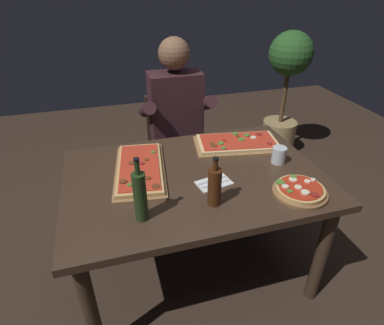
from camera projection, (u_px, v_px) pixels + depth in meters
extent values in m
plane|color=#38281E|center=(194.00, 267.00, 2.12)|extent=(6.40, 6.40, 0.00)
cube|color=#3D2B1E|center=(195.00, 178.00, 1.75)|extent=(1.40, 0.96, 0.04)
cylinder|color=#3D2B1E|center=(91.00, 311.00, 1.47)|extent=(0.07, 0.07, 0.70)
cylinder|color=#3D2B1E|center=(321.00, 254.00, 1.76)|extent=(0.07, 0.07, 0.70)
cylinder|color=#3D2B1E|center=(89.00, 206.00, 2.12)|extent=(0.07, 0.07, 0.70)
cylinder|color=#3D2B1E|center=(257.00, 177.00, 2.42)|extent=(0.07, 0.07, 0.70)
cube|color=olive|center=(237.00, 145.00, 2.02)|extent=(0.58, 0.37, 0.02)
cube|color=#E5C184|center=(237.00, 143.00, 2.01)|extent=(0.53, 0.33, 0.02)
cube|color=red|center=(238.00, 141.00, 2.01)|extent=(0.49, 0.29, 0.01)
cylinder|color=maroon|center=(224.00, 141.00, 2.00)|extent=(0.03, 0.03, 0.00)
cylinder|color=maroon|center=(259.00, 134.00, 2.07)|extent=(0.04, 0.04, 0.01)
cylinder|color=brown|center=(214.00, 146.00, 1.94)|extent=(0.04, 0.04, 0.00)
cylinder|color=beige|center=(253.00, 137.00, 2.03)|extent=(0.04, 0.04, 0.01)
cylinder|color=#4C7F2D|center=(223.00, 148.00, 1.91)|extent=(0.03, 0.03, 0.00)
cylinder|color=brown|center=(238.00, 137.00, 2.04)|extent=(0.03, 0.03, 0.01)
cylinder|color=#4C7F2D|center=(247.00, 135.00, 2.06)|extent=(0.04, 0.04, 0.01)
cylinder|color=#4C7F2D|center=(221.00, 143.00, 1.97)|extent=(0.04, 0.04, 0.01)
cylinder|color=#4C7F2D|center=(241.00, 139.00, 2.01)|extent=(0.04, 0.04, 0.01)
cylinder|color=maroon|center=(269.00, 143.00, 1.96)|extent=(0.03, 0.03, 0.01)
cylinder|color=brown|center=(212.00, 144.00, 1.96)|extent=(0.03, 0.03, 0.01)
cylinder|color=#4C7F2D|center=(235.00, 134.00, 2.08)|extent=(0.04, 0.04, 0.01)
cube|color=olive|center=(140.00, 171.00, 1.76)|extent=(0.35, 0.59, 0.02)
cube|color=tan|center=(140.00, 168.00, 1.75)|extent=(0.31, 0.55, 0.02)
cube|color=red|center=(140.00, 166.00, 1.75)|extent=(0.28, 0.50, 0.01)
cylinder|color=brown|center=(132.00, 163.00, 1.76)|extent=(0.04, 0.04, 0.01)
cylinder|color=brown|center=(123.00, 182.00, 1.61)|extent=(0.04, 0.04, 0.01)
cylinder|color=brown|center=(147.00, 160.00, 1.80)|extent=(0.03, 0.03, 0.00)
cylinder|color=maroon|center=(142.00, 163.00, 1.76)|extent=(0.03, 0.03, 0.01)
cylinder|color=#4C7F2D|center=(129.00, 185.00, 1.58)|extent=(0.03, 0.03, 0.01)
cylinder|color=brown|center=(156.00, 186.00, 1.57)|extent=(0.04, 0.04, 0.00)
cylinder|color=#4C7F2D|center=(153.00, 152.00, 1.87)|extent=(0.03, 0.03, 0.01)
cylinder|color=brown|center=(148.00, 178.00, 1.63)|extent=(0.03, 0.03, 0.01)
cylinder|color=brown|center=(300.00, 192.00, 1.59)|extent=(0.27, 0.27, 0.02)
cylinder|color=tan|center=(300.00, 189.00, 1.58)|extent=(0.24, 0.24, 0.02)
cylinder|color=#B72D19|center=(301.00, 187.00, 1.57)|extent=(0.21, 0.21, 0.01)
cylinder|color=#4C7F2D|center=(293.00, 177.00, 1.64)|extent=(0.03, 0.03, 0.01)
cylinder|color=beige|center=(313.00, 180.00, 1.62)|extent=(0.02, 0.02, 0.01)
cylinder|color=beige|center=(305.00, 192.00, 1.53)|extent=(0.04, 0.04, 0.01)
cylinder|color=maroon|center=(314.00, 194.00, 1.51)|extent=(0.04, 0.04, 0.01)
cylinder|color=beige|center=(307.00, 181.00, 1.61)|extent=(0.03, 0.03, 0.01)
cylinder|color=beige|center=(293.00, 179.00, 1.62)|extent=(0.04, 0.04, 0.00)
cylinder|color=#4C7F2D|center=(290.00, 191.00, 1.54)|extent=(0.03, 0.03, 0.00)
cylinder|color=#4C7F2D|center=(280.00, 182.00, 1.60)|extent=(0.04, 0.04, 0.00)
cylinder|color=beige|center=(298.00, 187.00, 1.57)|extent=(0.04, 0.04, 0.01)
cylinder|color=beige|center=(285.00, 186.00, 1.57)|extent=(0.03, 0.03, 0.00)
cylinder|color=#47230F|center=(215.00, 187.00, 1.48)|extent=(0.06, 0.06, 0.19)
cylinder|color=#47230F|center=(216.00, 165.00, 1.42)|extent=(0.02, 0.02, 0.05)
cylinder|color=black|center=(216.00, 159.00, 1.40)|extent=(0.03, 0.03, 0.01)
cylinder|color=#233819|center=(140.00, 197.00, 1.38)|extent=(0.06, 0.06, 0.24)
cylinder|color=#233819|center=(137.00, 168.00, 1.30)|extent=(0.02, 0.02, 0.06)
cylinder|color=black|center=(136.00, 160.00, 1.28)|extent=(0.02, 0.02, 0.01)
cylinder|color=silver|center=(279.00, 155.00, 1.83)|extent=(0.08, 0.08, 0.10)
cylinder|color=silver|center=(278.00, 160.00, 1.85)|extent=(0.07, 0.07, 0.03)
cube|color=white|center=(214.00, 183.00, 1.67)|extent=(0.20, 0.14, 0.01)
cube|color=silver|center=(216.00, 184.00, 1.65)|extent=(0.17, 0.04, 0.00)
cube|color=silver|center=(212.00, 180.00, 1.68)|extent=(0.17, 0.05, 0.00)
cube|color=#3D2B1E|center=(177.00, 154.00, 2.56)|extent=(0.44, 0.44, 0.04)
cube|color=#3D2B1E|center=(170.00, 118.00, 2.61)|extent=(0.40, 0.04, 0.42)
cylinder|color=#3D2B1E|center=(160.00, 194.00, 2.48)|extent=(0.04, 0.04, 0.41)
cylinder|color=#3D2B1E|center=(206.00, 186.00, 2.57)|extent=(0.04, 0.04, 0.41)
cylinder|color=#3D2B1E|center=(151.00, 169.00, 2.79)|extent=(0.04, 0.04, 0.41)
cylinder|color=#3D2B1E|center=(193.00, 163.00, 2.88)|extent=(0.04, 0.04, 0.41)
cylinder|color=#23232D|center=(171.00, 189.00, 2.50)|extent=(0.11, 0.11, 0.45)
cylinder|color=#23232D|center=(195.00, 185.00, 2.55)|extent=(0.11, 0.11, 0.45)
cube|color=#23232D|center=(180.00, 151.00, 2.44)|extent=(0.34, 0.40, 0.12)
cube|color=#381E23|center=(176.00, 108.00, 2.36)|extent=(0.38, 0.22, 0.52)
sphere|color=brown|center=(174.00, 53.00, 2.15)|extent=(0.22, 0.22, 0.22)
cylinder|color=#381E23|center=(147.00, 110.00, 2.25)|extent=(0.09, 0.31, 0.21)
cylinder|color=#381E23|center=(206.00, 104.00, 2.35)|extent=(0.09, 0.31, 0.21)
cylinder|color=tan|center=(278.00, 136.00, 3.42)|extent=(0.35, 0.35, 0.34)
cylinder|color=brown|center=(284.00, 97.00, 3.20)|extent=(0.04, 0.04, 0.53)
sphere|color=#285623|center=(291.00, 54.00, 2.98)|extent=(0.42, 0.42, 0.42)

